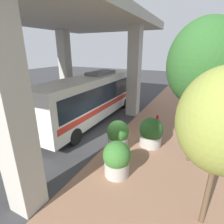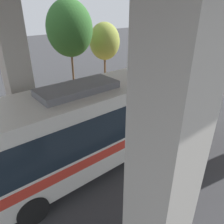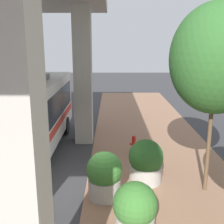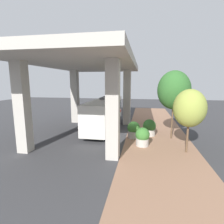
# 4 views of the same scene
# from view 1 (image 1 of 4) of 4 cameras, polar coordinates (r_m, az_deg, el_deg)

# --- Properties ---
(ground_plane) EXTENTS (80.00, 80.00, 0.00)m
(ground_plane) POSITION_cam_1_polar(r_m,az_deg,el_deg) (10.62, -0.74, -9.87)
(ground_plane) COLOR #38383A
(ground_plane) RESTS_ON ground
(sidewalk_strip) EXTENTS (6.00, 40.00, 0.02)m
(sidewalk_strip) POSITION_cam_1_polar(r_m,az_deg,el_deg) (9.81, 15.49, -13.32)
(sidewalk_strip) COLOR #936B51
(sidewalk_strip) RESTS_ON ground
(overpass) EXTENTS (9.40, 18.51, 7.55)m
(overpass) POSITION_cam_1_polar(r_m,az_deg,el_deg) (11.72, -20.49, 25.14)
(overpass) COLOR #ADA89E
(overpass) RESTS_ON ground
(bus) EXTENTS (2.55, 11.32, 3.63)m
(bus) POSITION_cam_1_polar(r_m,az_deg,el_deg) (13.57, -5.89, 5.61)
(bus) COLOR silver
(bus) RESTS_ON ground
(fire_hydrant) EXTENTS (0.39, 0.19, 0.93)m
(fire_hydrant) POSITION_cam_1_polar(r_m,az_deg,el_deg) (12.80, 14.51, -2.87)
(fire_hydrant) COLOR red
(fire_hydrant) RESTS_ON ground
(planter_front) EXTENTS (1.31, 1.31, 1.68)m
(planter_front) POSITION_cam_1_polar(r_m,az_deg,el_deg) (10.20, 12.61, -6.56)
(planter_front) COLOR #ADA89E
(planter_front) RESTS_ON ground
(planter_middle) EXTENTS (1.22, 1.22, 1.66)m
(planter_middle) POSITION_cam_1_polar(r_m,az_deg,el_deg) (9.65, 1.95, -7.55)
(planter_middle) COLOR #ADA89E
(planter_middle) RESTS_ON ground
(planter_back) EXTENTS (1.21, 1.21, 1.61)m
(planter_back) POSITION_cam_1_polar(r_m,az_deg,el_deg) (7.78, 1.57, -15.06)
(planter_back) COLOR #ADA89E
(planter_back) RESTS_ON ground
(street_tree_near) EXTENTS (3.01, 3.01, 6.49)m
(street_tree_near) POSITION_cam_1_polar(r_m,az_deg,el_deg) (8.35, 27.89, 13.67)
(street_tree_near) COLOR brown
(street_tree_near) RESTS_ON ground
(street_tree_far) EXTENTS (2.39, 2.39, 4.93)m
(street_tree_far) POSITION_cam_1_polar(r_m,az_deg,el_deg) (5.31, 32.78, -2.73)
(street_tree_far) COLOR brown
(street_tree_far) RESTS_ON ground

